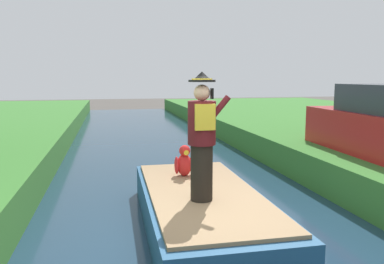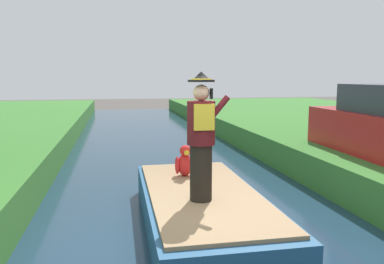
% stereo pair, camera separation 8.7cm
% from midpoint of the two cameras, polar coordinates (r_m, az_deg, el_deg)
% --- Properties ---
extents(ground_plane, '(80.00, 80.00, 0.00)m').
position_cam_midpoint_polar(ground_plane, '(5.71, 2.95, -17.64)').
color(ground_plane, '#4C4742').
extents(canal_water, '(5.49, 48.00, 0.10)m').
position_cam_midpoint_polar(canal_water, '(5.69, 2.95, -17.19)').
color(canal_water, '#1E384C').
rests_on(canal_water, ground).
extents(boat, '(1.85, 4.22, 0.61)m').
position_cam_midpoint_polar(boat, '(6.23, 1.13, -11.38)').
color(boat, '#23517A').
rests_on(boat, canal_water).
extents(person_pirate, '(0.61, 0.42, 1.85)m').
position_cam_midpoint_polar(person_pirate, '(5.47, 1.05, -0.77)').
color(person_pirate, black).
rests_on(person_pirate, boat).
extents(parrot_plush, '(0.36, 0.34, 0.57)m').
position_cam_midpoint_polar(parrot_plush, '(6.95, -1.49, -4.55)').
color(parrot_plush, red).
rests_on(parrot_plush, boat).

